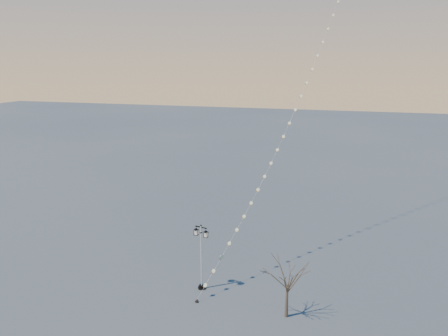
% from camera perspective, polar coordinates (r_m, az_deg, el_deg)
% --- Properties ---
extents(ground, '(300.00, 300.00, 0.00)m').
position_cam_1_polar(ground, '(34.49, -2.02, -18.51)').
color(ground, '#505251').
rests_on(ground, ground).
extents(street_lamp, '(1.41, 0.72, 5.65)m').
position_cam_1_polar(street_lamp, '(36.39, -2.97, -11.11)').
color(street_lamp, black).
rests_on(street_lamp, ground).
extents(bare_tree, '(2.65, 2.65, 4.40)m').
position_cam_1_polar(bare_tree, '(33.00, 8.29, -14.12)').
color(bare_tree, brown).
rests_on(bare_tree, ground).
extents(kite_train, '(12.59, 32.24, 39.96)m').
position_cam_1_polar(kite_train, '(45.00, 10.92, 15.36)').
color(kite_train, black).
rests_on(kite_train, ground).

